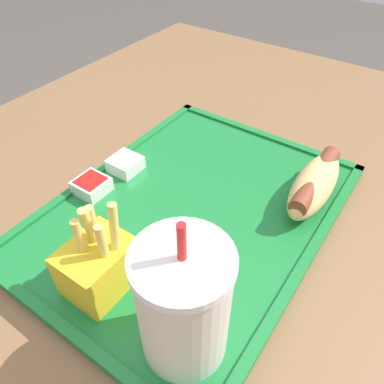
{
  "coord_description": "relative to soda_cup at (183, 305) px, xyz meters",
  "views": [
    {
      "loc": [
        0.3,
        0.2,
        1.11
      ],
      "look_at": [
        0.01,
        0.01,
        0.79
      ],
      "focal_mm": 35.0,
      "sensor_mm": 36.0,
      "label": 1
    }
  ],
  "objects": [
    {
      "name": "dining_table",
      "position": [
        -0.16,
        -0.1,
        -0.45
      ],
      "size": [
        1.17,
        0.91,
        0.75
      ],
      "color": "brown",
      "rests_on": "ground_plane"
    },
    {
      "name": "food_tray",
      "position": [
        -0.15,
        -0.1,
        -0.07
      ],
      "size": [
        0.43,
        0.32,
        0.01
      ],
      "color": "#197233",
      "rests_on": "dining_table"
    },
    {
      "name": "soda_cup",
      "position": [
        0.0,
        0.0,
        0.0
      ],
      "size": [
        0.08,
        0.08,
        0.16
      ],
      "color": "silver",
      "rests_on": "food_tray"
    },
    {
      "name": "hot_dog_far",
      "position": [
        -0.26,
        0.02,
        -0.04
      ],
      "size": [
        0.14,
        0.05,
        0.05
      ],
      "color": "#DBB270",
      "rests_on": "food_tray"
    },
    {
      "name": "fries_carton",
      "position": [
        -0.0,
        -0.11,
        -0.03
      ],
      "size": [
        0.07,
        0.06,
        0.11
      ],
      "color": "gold",
      "rests_on": "food_tray"
    },
    {
      "name": "sauce_cup_mayo",
      "position": [
        -0.16,
        -0.22,
        -0.05
      ],
      "size": [
        0.04,
        0.04,
        0.02
      ],
      "color": "silver",
      "rests_on": "food_tray"
    },
    {
      "name": "sauce_cup_ketchup",
      "position": [
        -0.1,
        -0.23,
        -0.05
      ],
      "size": [
        0.04,
        0.04,
        0.02
      ],
      "color": "silver",
      "rests_on": "food_tray"
    }
  ]
}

